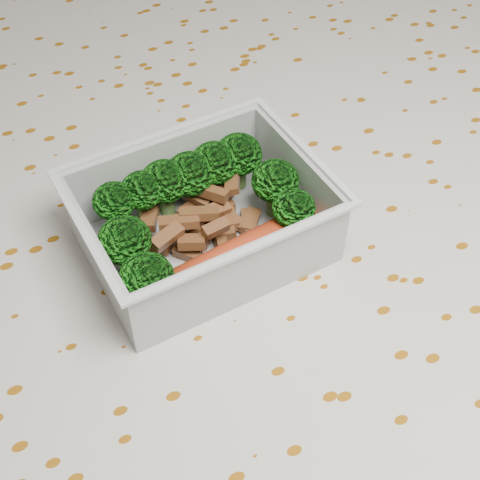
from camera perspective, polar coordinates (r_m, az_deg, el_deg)
name	(u,v)px	position (r m, az deg, el deg)	size (l,w,h in m)	color
dining_table	(229,335)	(0.55, -0.94, -8.11)	(1.40, 0.90, 0.75)	brown
tablecloth	(228,298)	(0.51, -1.00, -4.95)	(1.46, 0.96, 0.19)	beige
lunch_container	(203,226)	(0.48, -3.17, 1.18)	(0.18, 0.14, 0.06)	silver
broccoli_florets	(192,197)	(0.48, -4.10, 3.69)	(0.15, 0.12, 0.05)	#608C3F
meat_pile	(203,220)	(0.49, -3.17, 1.73)	(0.10, 0.07, 0.03)	brown
sausage	(232,259)	(0.46, -0.68, -1.64)	(0.15, 0.04, 0.03)	#AE3417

